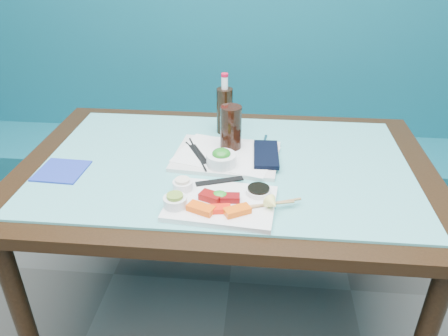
# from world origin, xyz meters

# --- Properties ---
(booth_bench) EXTENTS (3.00, 0.56, 1.17)m
(booth_bench) POSITION_xyz_m (0.00, 2.29, 0.37)
(booth_bench) COLOR #0F5565
(booth_bench) RESTS_ON ground
(dining_table) EXTENTS (1.40, 0.90, 0.75)m
(dining_table) POSITION_xyz_m (0.00, 1.45, 0.67)
(dining_table) COLOR black
(dining_table) RESTS_ON ground
(glass_top) EXTENTS (1.22, 0.76, 0.01)m
(glass_top) POSITION_xyz_m (0.00, 1.45, 0.75)
(glass_top) COLOR #58B1B1
(glass_top) RESTS_ON dining_table
(sashimi_plate) EXTENTS (0.32, 0.24, 0.02)m
(sashimi_plate) POSITION_xyz_m (0.01, 1.19, 0.77)
(sashimi_plate) COLOR white
(sashimi_plate) RESTS_ON glass_top
(salmon_left) EXTENTS (0.08, 0.06, 0.02)m
(salmon_left) POSITION_xyz_m (-0.04, 1.14, 0.78)
(salmon_left) COLOR #FF550A
(salmon_left) RESTS_ON sashimi_plate
(salmon_mid) EXTENTS (0.07, 0.04, 0.02)m
(salmon_mid) POSITION_xyz_m (0.01, 1.14, 0.78)
(salmon_mid) COLOR #FF1F0A
(salmon_mid) RESTS_ON sashimi_plate
(salmon_right) EXTENTS (0.08, 0.07, 0.02)m
(salmon_right) POSITION_xyz_m (0.06, 1.14, 0.78)
(salmon_right) COLOR #FF5C0A
(salmon_right) RESTS_ON sashimi_plate
(tuna_left) EXTENTS (0.07, 0.06, 0.02)m
(tuna_left) POSITION_xyz_m (-0.02, 1.20, 0.78)
(tuna_left) COLOR maroon
(tuna_left) RESTS_ON sashimi_plate
(tuna_right) EXTENTS (0.06, 0.04, 0.02)m
(tuna_right) POSITION_xyz_m (0.04, 1.20, 0.78)
(tuna_right) COLOR maroon
(tuna_right) RESTS_ON sashimi_plate
(seaweed_garnish) EXTENTS (0.06, 0.05, 0.02)m
(seaweed_garnish) POSITION_xyz_m (0.01, 1.20, 0.79)
(seaweed_garnish) COLOR #249221
(seaweed_garnish) RESTS_ON sashimi_plate
(ramekin_wasabi) EXTENTS (0.07, 0.07, 0.03)m
(ramekin_wasabi) POSITION_xyz_m (-0.11, 1.16, 0.79)
(ramekin_wasabi) COLOR white
(ramekin_wasabi) RESTS_ON sashimi_plate
(wasabi_fill) EXTENTS (0.05, 0.05, 0.01)m
(wasabi_fill) POSITION_xyz_m (-0.11, 1.16, 0.81)
(wasabi_fill) COLOR olive
(wasabi_fill) RESTS_ON ramekin_wasabi
(ramekin_ginger) EXTENTS (0.07, 0.07, 0.02)m
(ramekin_ginger) POSITION_xyz_m (-0.11, 1.25, 0.79)
(ramekin_ginger) COLOR white
(ramekin_ginger) RESTS_ON sashimi_plate
(ginger_fill) EXTENTS (0.05, 0.05, 0.01)m
(ginger_fill) POSITION_xyz_m (-0.11, 1.25, 0.80)
(ginger_fill) COLOR beige
(ginger_fill) RESTS_ON ramekin_ginger
(soy_dish) EXTENTS (0.08, 0.08, 0.01)m
(soy_dish) POSITION_xyz_m (0.12, 1.24, 0.78)
(soy_dish) COLOR white
(soy_dish) RESTS_ON sashimi_plate
(soy_fill) EXTENTS (0.07, 0.07, 0.01)m
(soy_fill) POSITION_xyz_m (0.12, 1.24, 0.79)
(soy_fill) COLOR black
(soy_fill) RESTS_ON soy_dish
(lemon_wedge) EXTENTS (0.05, 0.05, 0.04)m
(lemon_wedge) POSITION_xyz_m (0.16, 1.16, 0.79)
(lemon_wedge) COLOR #FFF678
(lemon_wedge) RESTS_ON sashimi_plate
(chopstick_sleeve) EXTENTS (0.15, 0.07, 0.00)m
(chopstick_sleeve) POSITION_xyz_m (-0.00, 1.30, 0.78)
(chopstick_sleeve) COLOR black
(chopstick_sleeve) RESTS_ON sashimi_plate
(wooden_chopstick_a) EXTENTS (0.20, 0.06, 0.01)m
(wooden_chopstick_a) POSITION_xyz_m (0.12, 1.18, 0.78)
(wooden_chopstick_a) COLOR #A47E4D
(wooden_chopstick_a) RESTS_ON sashimi_plate
(wooden_chopstick_b) EXTENTS (0.22, 0.09, 0.01)m
(wooden_chopstick_b) POSITION_xyz_m (0.13, 1.18, 0.78)
(wooden_chopstick_b) COLOR #9D754A
(wooden_chopstick_b) RESTS_ON sashimi_plate
(serving_tray) EXTENTS (0.37, 0.29, 0.01)m
(serving_tray) POSITION_xyz_m (0.00, 1.48, 0.76)
(serving_tray) COLOR silver
(serving_tray) RESTS_ON glass_top
(paper_placemat) EXTENTS (0.37, 0.30, 0.00)m
(paper_placemat) POSITION_xyz_m (0.00, 1.48, 0.77)
(paper_placemat) COLOR white
(paper_placemat) RESTS_ON serving_tray
(seaweed_bowl) EXTENTS (0.11, 0.11, 0.04)m
(seaweed_bowl) POSITION_xyz_m (-0.01, 1.41, 0.79)
(seaweed_bowl) COLOR white
(seaweed_bowl) RESTS_ON serving_tray
(seaweed_salad) EXTENTS (0.08, 0.08, 0.03)m
(seaweed_salad) POSITION_xyz_m (-0.01, 1.41, 0.81)
(seaweed_salad) COLOR #1C791C
(seaweed_salad) RESTS_ON seaweed_bowl
(cola_glass) EXTENTS (0.09, 0.09, 0.15)m
(cola_glass) POSITION_xyz_m (0.01, 1.54, 0.85)
(cola_glass) COLOR black
(cola_glass) RESTS_ON serving_tray
(navy_pouch) EXTENTS (0.09, 0.19, 0.01)m
(navy_pouch) POSITION_xyz_m (0.14, 1.48, 0.78)
(navy_pouch) COLOR black
(navy_pouch) RESTS_ON serving_tray
(fork) EXTENTS (0.02, 0.09, 0.01)m
(fork) POSITION_xyz_m (0.13, 1.59, 0.78)
(fork) COLOR silver
(fork) RESTS_ON serving_tray
(black_chopstick_a) EXTENTS (0.10, 0.23, 0.01)m
(black_chopstick_a) POSITION_xyz_m (-0.10, 1.47, 0.77)
(black_chopstick_a) COLOR black
(black_chopstick_a) RESTS_ON serving_tray
(black_chopstick_b) EXTENTS (0.13, 0.17, 0.01)m
(black_chopstick_b) POSITION_xyz_m (-0.09, 1.47, 0.77)
(black_chopstick_b) COLOR black
(black_chopstick_b) RESTS_ON serving_tray
(tray_sleeve) EXTENTS (0.09, 0.14, 0.00)m
(tray_sleeve) POSITION_xyz_m (-0.09, 1.47, 0.77)
(tray_sleeve) COLOR black
(tray_sleeve) RESTS_ON serving_tray
(cola_bottle_body) EXTENTS (0.08, 0.08, 0.17)m
(cola_bottle_body) POSITION_xyz_m (-0.03, 1.69, 0.84)
(cola_bottle_body) COLOR black
(cola_bottle_body) RESTS_ON glass_top
(cola_bottle_neck) EXTENTS (0.03, 0.03, 0.05)m
(cola_bottle_neck) POSITION_xyz_m (-0.03, 1.69, 0.95)
(cola_bottle_neck) COLOR white
(cola_bottle_neck) RESTS_ON cola_bottle_body
(cola_bottle_cap) EXTENTS (0.03, 0.03, 0.01)m
(cola_bottle_cap) POSITION_xyz_m (-0.03, 1.69, 0.98)
(cola_bottle_cap) COLOR red
(cola_bottle_cap) RESTS_ON cola_bottle_neck
(blue_napkin) EXTENTS (0.16, 0.16, 0.01)m
(blue_napkin) POSITION_xyz_m (-0.53, 1.34, 0.76)
(blue_napkin) COLOR #1C309C
(blue_napkin) RESTS_ON glass_top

